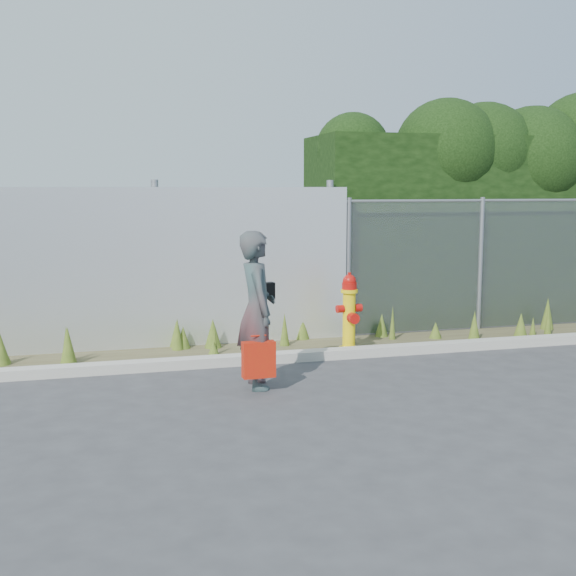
% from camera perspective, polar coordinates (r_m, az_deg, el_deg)
% --- Properties ---
extents(ground, '(80.00, 80.00, 0.00)m').
position_cam_1_polar(ground, '(7.62, 5.01, -8.79)').
color(ground, '#37373A').
rests_on(ground, ground).
extents(curb, '(16.00, 0.22, 0.12)m').
position_cam_1_polar(curb, '(9.26, 1.14, -5.37)').
color(curb, '#A7A397').
rests_on(curb, ground).
extents(weed_strip, '(16.00, 1.34, 0.52)m').
position_cam_1_polar(weed_strip, '(9.91, -0.65, -4.06)').
color(weed_strip, '#4C452B').
rests_on(weed_strip, ground).
extents(corrugated_fence, '(8.50, 0.21, 2.30)m').
position_cam_1_polar(corrugated_fence, '(9.93, -19.20, 1.20)').
color(corrugated_fence, silver).
rests_on(corrugated_fence, ground).
extents(chainlink_fence, '(6.50, 0.07, 2.05)m').
position_cam_1_polar(chainlink_fence, '(12.02, 19.28, 1.94)').
color(chainlink_fence, gray).
rests_on(chainlink_fence, ground).
extents(hedge, '(7.32, 2.04, 3.79)m').
position_cam_1_polar(hedge, '(12.92, 17.87, 6.98)').
color(hedge, black).
rests_on(hedge, ground).
extents(fire_hydrant, '(0.36, 0.32, 1.07)m').
position_cam_1_polar(fire_hydrant, '(9.72, 4.86, -2.00)').
color(fire_hydrant, yellow).
rests_on(fire_hydrant, ground).
extents(woman, '(0.43, 0.64, 1.73)m').
position_cam_1_polar(woman, '(7.90, -2.48, -1.73)').
color(woman, '#0F6563').
rests_on(woman, ground).
extents(red_tote_bag, '(0.35, 0.13, 0.46)m').
position_cam_1_polar(red_tote_bag, '(7.74, -2.33, -5.66)').
color(red_tote_bag, '#B8220A').
extents(black_shoulder_bag, '(0.24, 0.10, 0.18)m').
position_cam_1_polar(black_shoulder_bag, '(8.04, -1.94, -0.21)').
color(black_shoulder_bag, black).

